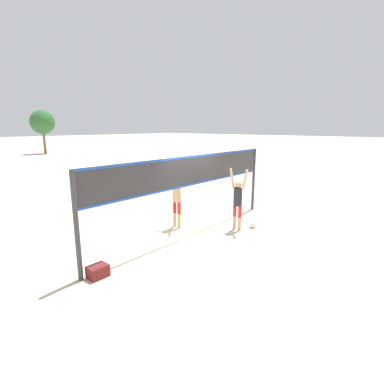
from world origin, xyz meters
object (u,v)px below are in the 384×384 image
object	(u,v)px
volleyball	(253,224)
player_spiker	(238,198)
volleyball_net	(192,178)
tree_left_cluster	(42,122)
player_blocker	(177,194)
gear_bag	(98,271)

from	to	relation	value
volleyball	player_spiker	bearing A→B (deg)	152.47
volleyball_net	tree_left_cluster	distance (m)	33.92
volleyball	player_blocker	bearing A→B (deg)	130.00
volleyball	tree_left_cluster	world-z (taller)	tree_left_cluster
tree_left_cluster	player_spiker	bearing A→B (deg)	-104.22
player_spiker	tree_left_cluster	xyz separation A→B (m)	(8.45, 33.32, 2.74)
volleyball_net	volleyball	bearing A→B (deg)	-32.65
player_spiker	tree_left_cluster	distance (m)	34.48
tree_left_cluster	volleyball_net	bearing A→B (deg)	-106.64
player_blocker	gear_bag	xyz separation A→B (m)	(-3.65, -1.00, -1.03)
player_blocker	volleyball	world-z (taller)	player_blocker
gear_bag	tree_left_cluster	world-z (taller)	tree_left_cluster
volleyball	gear_bag	world-z (taller)	gear_bag
volleyball_net	player_blocker	xyz separation A→B (m)	(0.16, 0.80, -0.64)
gear_bag	tree_left_cluster	xyz separation A→B (m)	(13.20, 32.64, 3.67)
volleyball_net	tree_left_cluster	size ratio (longest dim) A/B	1.47
gear_bag	volleyball	bearing A→B (deg)	-10.28
player_blocker	volleyball_net	bearing A→B (deg)	-11.09
gear_bag	player_blocker	bearing A→B (deg)	15.29
volleyball	gear_bag	size ratio (longest dim) A/B	0.50
volleyball	tree_left_cluster	bearing A→B (deg)	76.77
volleyball_net	player_blocker	bearing A→B (deg)	78.91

